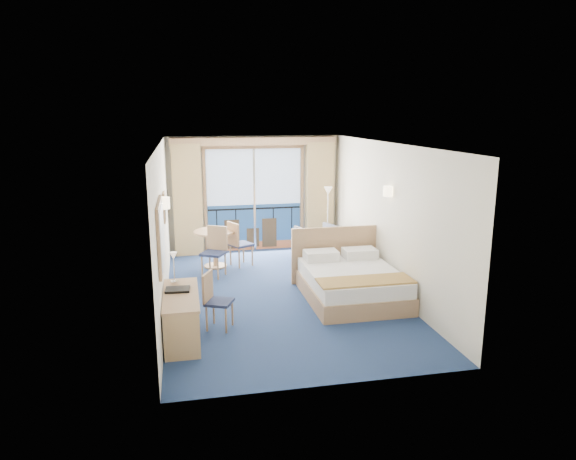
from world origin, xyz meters
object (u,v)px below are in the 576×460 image
at_px(bed, 351,282).
at_px(nightstand, 359,262).
at_px(desk_chair, 214,297).
at_px(armchair, 319,243).
at_px(desk, 182,324).
at_px(table_chair_a, 238,241).
at_px(floor_lamp, 328,203).
at_px(table_chair_b, 215,248).
at_px(round_table, 215,240).

xyz_separation_m(bed, nightstand, (0.58, 1.18, -0.02)).
bearing_deg(desk_chair, armchair, -13.60).
relative_size(desk, table_chair_a, 1.51).
relative_size(armchair, floor_lamp, 0.56).
bearing_deg(desk_chair, floor_lamp, -12.43).
height_order(floor_lamp, table_chair_b, floor_lamp).
distance_m(bed, desk_chair, 2.58).
relative_size(nightstand, armchair, 0.66).
relative_size(round_table, table_chair_b, 0.88).
relative_size(armchair, table_chair_b, 0.86).
bearing_deg(round_table, nightstand, -23.70).
bearing_deg(floor_lamp, table_chair_a, -160.15).
height_order(desk_chair, table_chair_a, table_chair_a).
bearing_deg(desk, bed, 27.03).
bearing_deg(desk_chair, table_chair_b, 19.69).
bearing_deg(bed, table_chair_b, 141.14).
distance_m(floor_lamp, table_chair_b, 3.10).
xyz_separation_m(nightstand, desk_chair, (-3.01, -2.00, 0.21)).
relative_size(armchair, desk_chair, 0.98).
relative_size(nightstand, floor_lamp, 0.37).
bearing_deg(desk_chair, desk, 167.62).
bearing_deg(nightstand, floor_lamp, 92.95).
relative_size(nightstand, round_table, 0.65).
bearing_deg(desk, floor_lamp, 53.80).
height_order(floor_lamp, desk_chair, floor_lamp).
xyz_separation_m(floor_lamp, table_chair_b, (-2.72, -1.34, -0.60)).
xyz_separation_m(nightstand, table_chair_b, (-2.83, 0.63, 0.28)).
xyz_separation_m(desk, desk_chair, (0.49, 0.67, 0.12)).
relative_size(armchair, round_table, 0.98).
height_order(floor_lamp, round_table, floor_lamp).
bearing_deg(desk, table_chair_b, 78.40).
relative_size(bed, desk, 1.41).
height_order(armchair, desk, armchair).
distance_m(bed, table_chair_a, 2.94).
height_order(bed, nightstand, bed).
bearing_deg(nightstand, table_chair_a, 153.06).
bearing_deg(desk_chair, nightstand, -32.60).
relative_size(desk_chair, round_table, 1.00).
xyz_separation_m(table_chair_a, table_chair_b, (-0.51, -0.54, 0.02)).
height_order(bed, round_table, bed).
xyz_separation_m(nightstand, floor_lamp, (-0.10, 1.97, 0.88)).
relative_size(desk, table_chair_b, 1.46).
distance_m(bed, table_chair_b, 2.90).
height_order(bed, desk_chair, bed).
relative_size(bed, armchair, 2.40).
bearing_deg(floor_lamp, desk_chair, -126.21).
bearing_deg(armchair, nightstand, 93.28).
xyz_separation_m(desk_chair, table_chair_a, (0.70, 3.18, 0.05)).
bearing_deg(floor_lamp, armchair, -120.02).
height_order(armchair, table_chair_a, table_chair_a).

